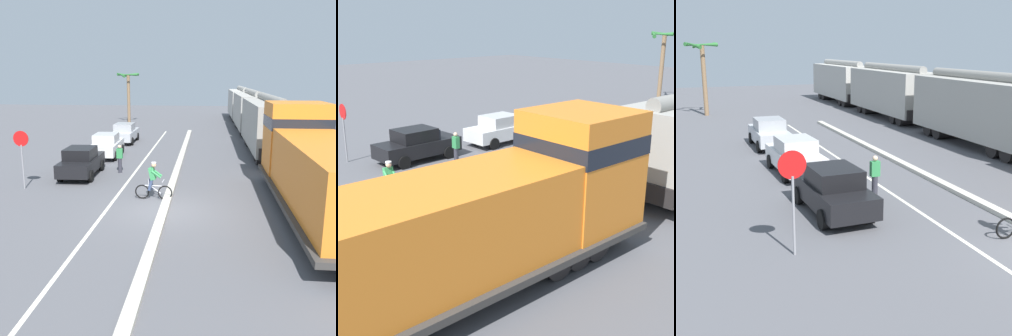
% 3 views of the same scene
% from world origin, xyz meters
% --- Properties ---
extents(ground_plane, '(120.00, 120.00, 0.00)m').
position_xyz_m(ground_plane, '(0.00, 0.00, 0.00)').
color(ground_plane, '#56565B').
extents(median_curb, '(0.36, 36.00, 0.16)m').
position_xyz_m(median_curb, '(0.00, 6.00, 0.08)').
color(median_curb, beige).
rests_on(median_curb, ground).
extents(lane_stripe, '(0.14, 36.00, 0.01)m').
position_xyz_m(lane_stripe, '(-2.40, 6.00, 0.00)').
color(lane_stripe, silver).
rests_on(lane_stripe, ground).
extents(locomotive, '(3.10, 11.61, 4.20)m').
position_xyz_m(locomotive, '(6.06, 0.81, 1.80)').
color(locomotive, orange).
rests_on(locomotive, ground).
extents(hopper_car_lead, '(2.90, 10.60, 4.18)m').
position_xyz_m(hopper_car_lead, '(6.06, 12.97, 2.08)').
color(hopper_car_lead, '#9E9B94').
rests_on(hopper_car_lead, ground).
extents(hopper_car_middle, '(2.90, 10.60, 4.18)m').
position_xyz_m(hopper_car_middle, '(6.06, 24.57, 2.08)').
color(hopper_car_middle, '#A6A49C').
rests_on(hopper_car_middle, ground).
extents(hopper_car_trailing, '(2.90, 10.60, 4.18)m').
position_xyz_m(hopper_car_trailing, '(6.06, 36.17, 2.08)').
color(hopper_car_trailing, '#B2AFA7').
rests_on(hopper_car_trailing, ground).
extents(parked_car_black, '(1.96, 4.26, 1.62)m').
position_xyz_m(parked_car_black, '(-5.19, 5.36, 0.82)').
color(parked_car_black, black).
rests_on(parked_car_black, ground).
extents(parked_car_white, '(1.96, 4.26, 1.62)m').
position_xyz_m(parked_car_white, '(-5.14, 10.77, 0.82)').
color(parked_car_white, silver).
rests_on(parked_car_white, ground).
extents(parked_car_silver, '(1.84, 4.20, 1.62)m').
position_xyz_m(parked_car_silver, '(-5.12, 16.81, 0.82)').
color(parked_car_silver, '#B7BABF').
rests_on(parked_car_silver, ground).
extents(cyclist, '(1.71, 0.48, 1.71)m').
position_xyz_m(cyclist, '(-0.66, 1.51, 0.82)').
color(cyclist, black).
rests_on(cyclist, ground).
extents(stop_sign, '(0.76, 0.08, 2.88)m').
position_xyz_m(stop_sign, '(-7.22, 2.58, 2.02)').
color(stop_sign, gray).
rests_on(stop_sign, ground).
extents(palm_tree_near, '(2.58, 2.76, 5.97)m').
position_xyz_m(palm_tree_near, '(-7.55, 30.95, 4.38)').
color(palm_tree_near, '#846647').
rests_on(palm_tree_near, ground).
extents(pedestrian_by_cars, '(0.34, 0.22, 1.62)m').
position_xyz_m(pedestrian_by_cars, '(-3.24, 6.33, 0.85)').
color(pedestrian_by_cars, '#33333D').
rests_on(pedestrian_by_cars, ground).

